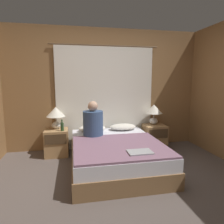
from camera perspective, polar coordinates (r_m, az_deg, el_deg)
The scene contains 14 objects.
ground_plane at distance 2.92m, azimuth 3.98°, elevation -20.53°, with size 16.00×16.00×0.00m, color #564C47.
wall_back at distance 4.27m, azimuth -2.05°, elevation 6.44°, with size 4.15×0.06×2.50m.
curtain_panel at distance 4.22m, azimuth -1.90°, elevation 4.03°, with size 2.23×0.02×2.16m.
bed at distance 3.44m, azimuth 0.95°, elevation -11.84°, with size 1.44×1.91×0.44m.
nightstand_left at distance 4.05m, azimuth -15.50°, elevation -8.34°, with size 0.44×0.43×0.51m.
nightstand_right at distance 4.38m, azimuth 12.03°, elevation -6.91°, with size 0.44×0.43×0.51m.
lamp_left at distance 4.00m, azimuth -15.75°, elevation -0.51°, with size 0.36×0.36×0.43m.
lamp_right at distance 4.33m, azimuth 11.86°, elevation 0.33°, with size 0.36×0.36×0.43m.
pillow_left at distance 4.02m, azimuth -5.73°, elevation -4.64°, with size 0.54×0.35×0.12m.
pillow_right at distance 4.12m, azimuth 3.11°, elevation -4.26°, with size 0.54×0.35×0.12m.
blanket_on_bed at distance 3.09m, azimuth 2.15°, elevation -9.69°, with size 1.38×1.25×0.03m.
person_left_in_bed at distance 3.60m, azimuth -5.43°, elevation -2.96°, with size 0.36×0.36×0.64m.
beer_bottle_on_left_stand at distance 3.84m, azimuth -14.05°, elevation -4.03°, with size 0.06×0.06×0.21m.
laptop_on_bed at distance 2.80m, azimuth 7.98°, elevation -11.24°, with size 0.33×0.22×0.02m.
Camera 1 is at (-0.68, -2.45, 1.44)m, focal length 32.00 mm.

